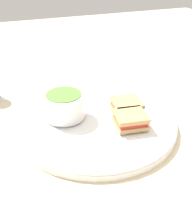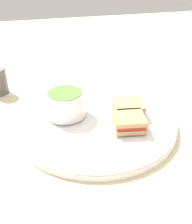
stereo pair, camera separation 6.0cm
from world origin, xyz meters
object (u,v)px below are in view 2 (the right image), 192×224
object	(u,v)px
sandwich_half_far	(128,108)
sandwich_half_near	(129,121)
spoon	(67,104)
soup_bowl	(65,103)

from	to	relation	value
sandwich_half_far	sandwich_half_near	bearing A→B (deg)	70.50
spoon	sandwich_half_far	size ratio (longest dim) A/B	1.33
spoon	sandwich_half_near	world-z (taller)	sandwich_half_near
soup_bowl	sandwich_half_far	bearing A→B (deg)	166.70
soup_bowl	sandwich_half_near	distance (m)	0.15
soup_bowl	sandwich_half_near	xyz separation A→B (m)	(-0.12, 0.09, -0.01)
soup_bowl	spoon	xyz separation A→B (m)	(-0.01, -0.04, -0.03)
sandwich_half_near	sandwich_half_far	size ratio (longest dim) A/B	1.02
soup_bowl	spoon	size ratio (longest dim) A/B	0.95
spoon	sandwich_half_far	distance (m)	0.15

